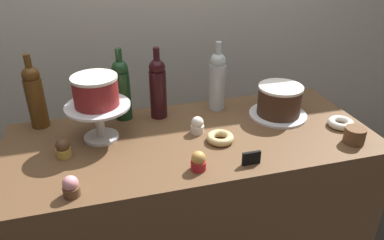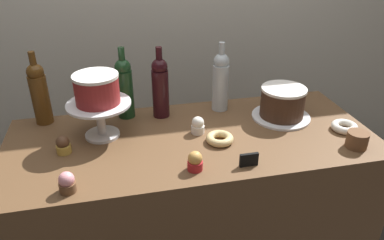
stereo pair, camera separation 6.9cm
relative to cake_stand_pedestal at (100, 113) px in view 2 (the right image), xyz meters
The scene contains 18 objects.
back_wall 0.92m from the cake_stand_pedestal, 65.79° to the left, with size 6.00×0.05×2.60m.
display_counter 0.69m from the cake_stand_pedestal, 14.21° to the right, with size 1.53×0.65×0.94m.
cake_stand_pedestal is the anchor object (origin of this frame).
white_layer_cake 0.11m from the cake_stand_pedestal, ahead, with size 0.18×0.18×0.12m.
silver_serving_platter 0.81m from the cake_stand_pedestal, ahead, with size 0.26×0.26×0.01m.
chocolate_round_cake 0.80m from the cake_stand_pedestal, ahead, with size 0.20×0.20×0.14m.
wine_bottle_dark_red 0.30m from the cake_stand_pedestal, 26.35° to the left, with size 0.08×0.08×0.33m.
wine_bottle_green 0.20m from the cake_stand_pedestal, 55.22° to the left, with size 0.08×0.08×0.33m.
wine_bottle_amber 0.31m from the cake_stand_pedestal, 143.97° to the left, with size 0.08×0.08×0.33m.
wine_bottle_clear 0.57m from the cake_stand_pedestal, 14.40° to the left, with size 0.08×0.08×0.33m.
cupcake_chocolate 0.19m from the cake_stand_pedestal, 145.62° to the right, with size 0.06×0.06×0.07m.
cupcake_vanilla 0.41m from the cake_stand_pedestal, ahead, with size 0.06×0.06×0.07m.
cupcake_strawberry 0.37m from the cake_stand_pedestal, 108.21° to the right, with size 0.06×0.06×0.07m.
cupcake_caramel 0.46m from the cake_stand_pedestal, 44.71° to the right, with size 0.06×0.06×0.07m.
donut_glazed 0.50m from the cake_stand_pedestal, 18.59° to the right, with size 0.11×0.11×0.03m.
donut_sugar 1.03m from the cake_stand_pedestal, ahead, with size 0.11×0.11×0.03m.
cookie_stack 1.03m from the cake_stand_pedestal, 17.51° to the right, with size 0.08×0.08×0.07m.
price_sign_chalkboard 0.63m from the cake_stand_pedestal, 33.20° to the right, with size 0.07×0.01×0.05m.
Camera 2 is at (-0.29, -1.31, 1.73)m, focal length 34.84 mm.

